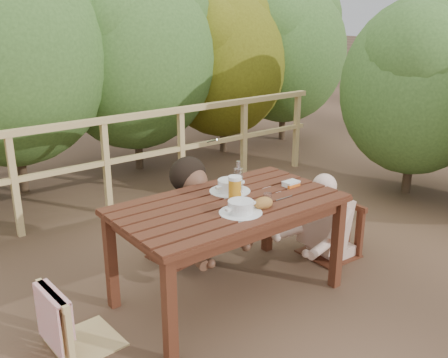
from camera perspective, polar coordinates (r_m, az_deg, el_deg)
ground at (r=3.86m, az=0.46°, el=-12.96°), size 60.00×60.00×0.00m
table at (r=3.68m, az=0.48°, el=-8.09°), size 1.59×0.89×0.73m
chair_left at (r=3.28m, az=-15.90°, el=-11.47°), size 0.43×0.43×0.83m
chair_far at (r=4.23m, az=-5.40°, el=-3.76°), size 0.46×0.46×0.82m
chair_right at (r=4.35m, az=12.03°, el=-3.25°), size 0.44×0.44×0.86m
woman at (r=4.15m, az=-5.67°, el=-0.00°), size 0.65×0.76×1.40m
diner_right at (r=4.31m, az=12.46°, el=-0.82°), size 0.63×0.52×1.24m
railing at (r=5.24m, az=-13.10°, el=1.35°), size 5.60×0.10×1.01m
hedge_row at (r=6.27m, az=-15.46°, el=16.94°), size 6.60×1.60×3.80m
soup_near at (r=3.33m, az=1.89°, el=-3.25°), size 0.29×0.29×0.10m
soup_far at (r=3.71m, az=0.67°, el=-0.83°), size 0.30×0.30×0.10m
bread_roll at (r=3.43m, az=4.46°, el=-2.73°), size 0.14×0.11×0.08m
beer_glass at (r=3.54m, az=1.23°, el=-1.10°), size 0.09×0.09×0.18m
bottle at (r=3.60m, az=1.60°, el=-0.05°), size 0.07×0.07×0.27m
tumbler at (r=3.53m, az=4.93°, el=-2.20°), size 0.06×0.06×0.07m
butter_tub at (r=3.86m, az=7.56°, el=-0.62°), size 0.13×0.09×0.05m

